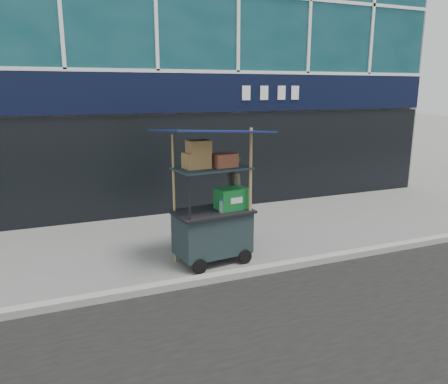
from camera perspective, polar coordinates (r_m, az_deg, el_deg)
name	(u,v)px	position (r m, az deg, el deg)	size (l,w,h in m)	color
ground	(222,275)	(7.36, -0.29, -10.74)	(80.00, 80.00, 0.00)	slate
curb	(226,276)	(7.17, 0.32, -10.90)	(80.00, 0.18, 0.12)	gray
vendor_cart	(213,215)	(7.63, -1.40, -3.06)	(1.93, 1.46, 2.42)	black
vendor_man	(235,201)	(8.39, 1.42, -1.17)	(0.66, 0.43, 1.80)	black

